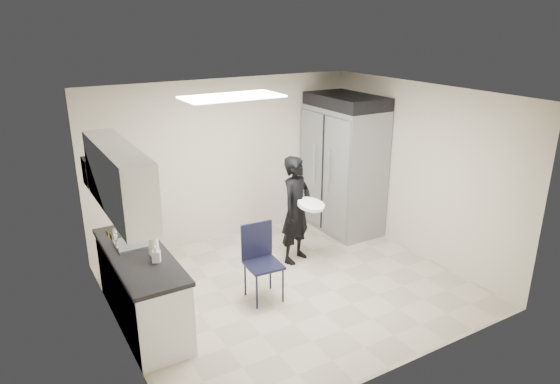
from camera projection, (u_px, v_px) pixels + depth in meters
floor at (290, 286)px, 6.82m from camera, size 4.50×4.50×0.00m
ceiling at (292, 95)px, 5.96m from camera, size 4.50×4.50×0.00m
back_wall at (226, 160)px, 8.01m from camera, size 4.50×0.00×4.50m
left_wall at (112, 233)px, 5.31m from camera, size 0.00×4.00×4.00m
right_wall at (419, 171)px, 7.47m from camera, size 0.00×4.00×4.00m
ceiling_panel at (232, 97)px, 6.00m from camera, size 1.20×0.60×0.02m
lower_counter at (142, 289)px, 5.90m from camera, size 0.60×1.90×0.86m
countertop at (138, 255)px, 5.75m from camera, size 0.64×1.95×0.05m
sink at (134, 247)px, 5.97m from camera, size 0.42×0.40×0.14m
faucet at (116, 240)px, 5.82m from camera, size 0.02×0.02×0.24m
upper_cabinets at (119, 179)px, 5.38m from camera, size 0.35×1.80×0.75m
towel_dispenser at (93, 171)px, 6.35m from camera, size 0.22×0.30×0.35m
notice_sticker_left at (111, 237)px, 5.42m from camera, size 0.00×0.12×0.07m
notice_sticker_right at (107, 234)px, 5.59m from camera, size 0.00×0.12×0.07m
commercial_fridge at (343, 170)px, 8.38m from camera, size 0.80×1.35×2.10m
fridge_compressor at (347, 101)px, 8.00m from camera, size 0.80×1.35×0.20m
folding_chair at (264, 265)px, 6.36m from camera, size 0.46×0.46×0.97m
man_tuxedo at (296, 210)px, 7.30m from camera, size 0.70×0.60×1.62m
bucket_lid at (311, 205)px, 7.12m from camera, size 0.52×0.52×0.05m
soap_bottle_a at (154, 242)px, 5.64m from camera, size 0.12×0.12×0.32m
soap_bottle_b at (156, 254)px, 5.50m from camera, size 0.12×0.12×0.19m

